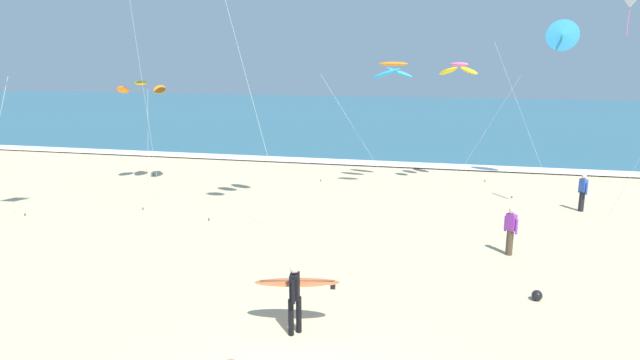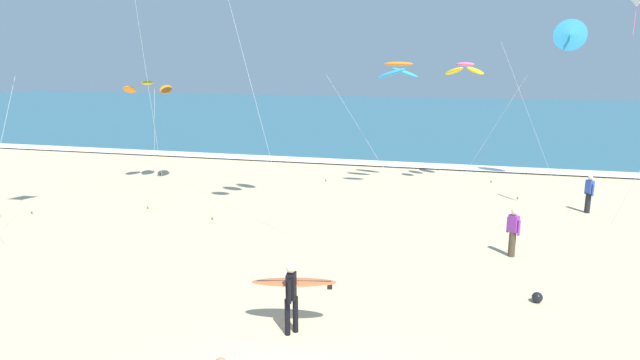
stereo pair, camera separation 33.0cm
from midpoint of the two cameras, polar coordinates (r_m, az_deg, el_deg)
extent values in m
cube|color=#2D6075|center=(62.13, 11.92, 6.61)|extent=(160.00, 60.00, 0.08)
cube|color=white|center=(32.76, 9.38, 1.62)|extent=(160.00, 1.65, 0.01)
cylinder|color=black|center=(12.83, -2.69, -14.24)|extent=(0.13, 0.13, 0.88)
cylinder|color=black|center=(12.95, -1.85, -13.97)|extent=(0.13, 0.13, 0.88)
cube|color=black|center=(12.58, -2.30, -11.09)|extent=(0.24, 0.36, 0.60)
cube|color=red|center=(12.58, -2.78, -10.90)|extent=(0.04, 0.20, 0.32)
sphere|color=beige|center=(12.41, -2.31, -9.32)|extent=(0.21, 0.21, 0.21)
cylinder|color=black|center=(12.39, -2.47, -11.68)|extent=(0.09, 0.09, 0.56)
cylinder|color=black|center=(12.74, -2.13, -10.23)|extent=(0.09, 0.09, 0.26)
cylinder|color=black|center=(12.88, -2.33, -10.59)|extent=(0.26, 0.11, 0.14)
ellipsoid|color=orange|center=(12.93, -2.03, -10.70)|extent=(2.07, 0.77, 0.15)
cube|color=#333333|center=(12.91, -2.03, -10.55)|extent=(1.76, 0.26, 0.08)
cube|color=#262628|center=(12.86, 1.78, -11.17)|extent=(0.12, 0.03, 0.14)
ellipsoid|color=orange|center=(28.41, -19.10, 8.99)|extent=(0.96, 1.23, 0.52)
ellipsoid|color=yellow|center=(28.25, -17.40, 9.75)|extent=(0.96, 1.22, 0.20)
ellipsoid|color=orange|center=(28.15, -15.59, 9.19)|extent=(0.96, 1.23, 0.52)
cylinder|color=silver|center=(29.59, -16.74, 4.61)|extent=(0.89, 2.07, 4.59)
cylinder|color=brown|center=(31.07, -16.19, 0.62)|extent=(0.06, 0.06, 0.10)
ellipsoid|color=#2D99DB|center=(25.21, 7.86, 11.04)|extent=(1.46, 0.69, 0.63)
ellipsoid|color=orange|center=(26.28, 8.63, 12.00)|extent=(1.47, 0.70, 0.20)
ellipsoid|color=#2D99DB|center=(27.37, 9.27, 11.11)|extent=(1.46, 0.69, 0.63)
cylinder|color=silver|center=(27.08, 4.60, 5.28)|extent=(3.68, 0.68, 5.40)
cylinder|color=brown|center=(28.24, 0.96, -0.04)|extent=(0.06, 0.06, 0.10)
cone|color=#2D99DB|center=(28.62, 25.16, 13.69)|extent=(1.52, 0.60, 1.48)
cube|color=green|center=(28.61, 25.13, 13.41)|extent=(0.11, 0.53, 0.24)
cylinder|color=silver|center=(28.74, 21.40, 6.48)|extent=(3.03, 0.50, 6.99)
cylinder|color=brown|center=(29.38, 17.88, -0.16)|extent=(0.06, 0.06, 0.10)
cylinder|color=brown|center=(25.23, -27.76, -3.07)|extent=(0.06, 0.06, 0.10)
cylinder|color=silver|center=(24.18, -17.16, 8.72)|extent=(0.19, 1.75, 9.45)
cylinder|color=brown|center=(24.16, -17.32, -2.81)|extent=(0.06, 0.06, 0.10)
cylinder|color=silver|center=(19.74, -7.45, 12.34)|extent=(3.64, 1.17, 12.16)
cylinder|color=brown|center=(21.89, -10.86, -4.03)|extent=(0.06, 0.06, 0.10)
cylinder|color=pink|center=(22.28, 30.59, 14.21)|extent=(0.02, 0.02, 0.95)
ellipsoid|color=yellow|center=(28.06, 16.35, 11.00)|extent=(1.13, 1.03, 0.51)
ellipsoid|color=pink|center=(27.40, 15.38, 11.67)|extent=(1.12, 1.02, 0.20)
ellipsoid|color=yellow|center=(26.75, 14.28, 11.06)|extent=(1.13, 1.03, 0.51)
cylinder|color=silver|center=(26.66, 17.85, 4.70)|extent=(2.65, 2.02, 5.49)
cylinder|color=brown|center=(26.29, 20.42, -1.81)|extent=(0.06, 0.06, 0.10)
cylinder|color=#4C3D2D|center=(18.66, 20.05, -6.34)|extent=(0.22, 0.22, 0.84)
cube|color=purple|center=(18.45, 20.21, -4.31)|extent=(0.36, 0.35, 0.54)
sphere|color=beige|center=(18.35, 20.30, -3.18)|extent=(0.20, 0.20, 0.20)
cylinder|color=purple|center=(18.37, 20.71, -4.76)|extent=(0.08, 0.08, 0.50)
cylinder|color=purple|center=(18.60, 19.67, -4.46)|extent=(0.08, 0.08, 0.50)
cylinder|color=black|center=(25.08, 26.71, -2.17)|extent=(0.22, 0.22, 0.84)
cube|color=#3351B7|center=(24.93, 26.86, -0.64)|extent=(0.31, 0.37, 0.54)
sphere|color=beige|center=(24.86, 26.95, 0.22)|extent=(0.20, 0.20, 0.20)
cylinder|color=#3351B7|center=(24.80, 27.15, -0.97)|extent=(0.08, 0.08, 0.50)
cylinder|color=#3351B7|center=(25.11, 26.53, -0.75)|extent=(0.08, 0.08, 0.50)
sphere|color=black|center=(15.63, 22.48, -11.35)|extent=(0.28, 0.28, 0.28)
camera|label=1|loc=(0.17, -89.39, 0.14)|focal=30.38mm
camera|label=2|loc=(0.17, 90.61, -0.14)|focal=30.38mm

